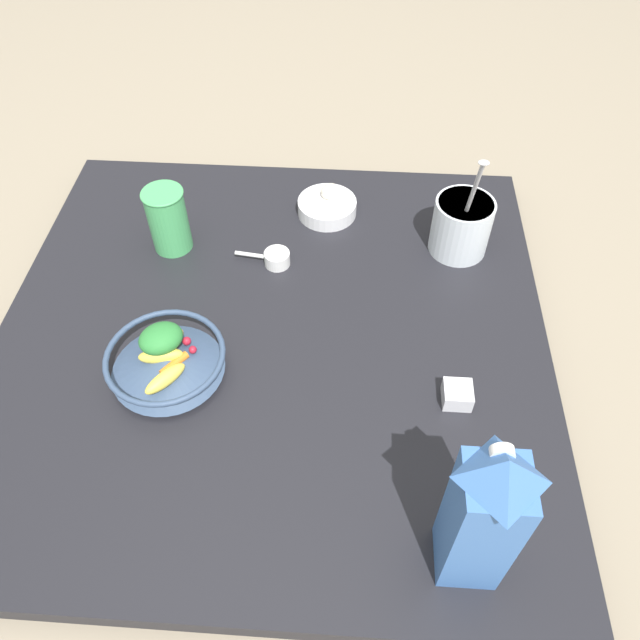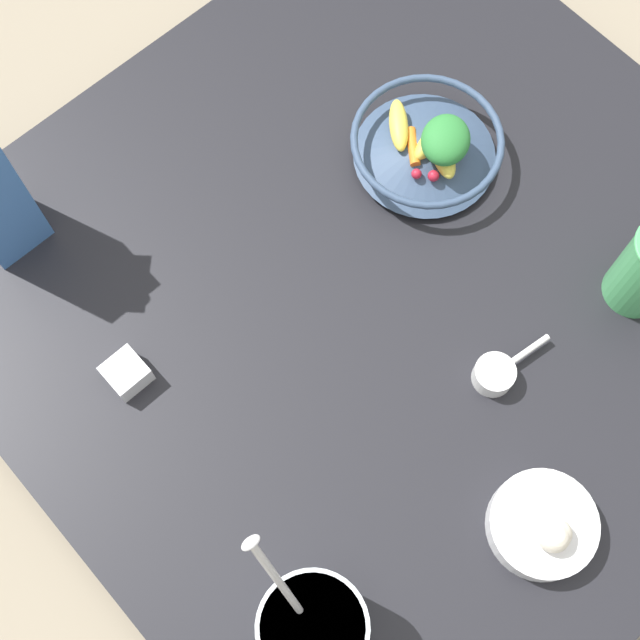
% 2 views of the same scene
% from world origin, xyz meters
% --- Properties ---
extents(ground_plane, '(6.00, 6.00, 0.00)m').
position_xyz_m(ground_plane, '(0.00, 0.00, 0.00)').
color(ground_plane, gray).
extents(countertop, '(0.99, 0.99, 0.04)m').
position_xyz_m(countertop, '(0.00, 0.00, 0.02)').
color(countertop, black).
rests_on(countertop, ground_plane).
extents(fruit_bowl, '(0.20, 0.20, 0.09)m').
position_xyz_m(fruit_bowl, '(0.16, 0.10, 0.07)').
color(fruit_bowl, '#384C6B').
rests_on(fruit_bowl, countertop).
extents(yogurt_tub, '(0.12, 0.15, 0.27)m').
position_xyz_m(yogurt_tub, '(-0.35, -0.25, 0.10)').
color(yogurt_tub, silver).
rests_on(yogurt_tub, countertop).
extents(spice_jar, '(0.05, 0.05, 0.03)m').
position_xyz_m(spice_jar, '(-0.32, 0.13, 0.05)').
color(spice_jar, silver).
rests_on(spice_jar, countertop).
extents(measuring_scoop, '(0.11, 0.05, 0.03)m').
position_xyz_m(measuring_scoop, '(0.01, -0.18, 0.05)').
color(measuring_scoop, white).
rests_on(measuring_scoop, countertop).
extents(garlic_bowl, '(0.13, 0.13, 0.06)m').
position_xyz_m(garlic_bowl, '(-0.08, -0.34, 0.06)').
color(garlic_bowl, white).
rests_on(garlic_bowl, countertop).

